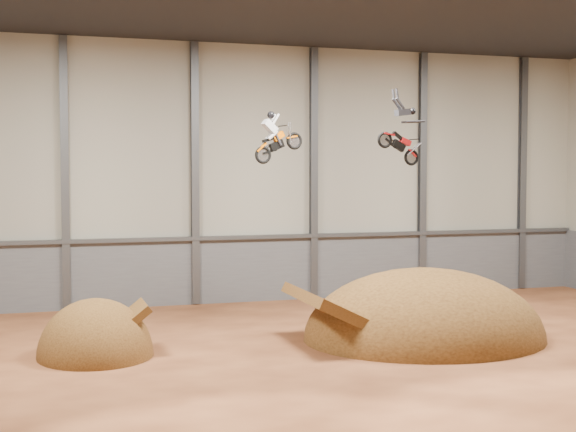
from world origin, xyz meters
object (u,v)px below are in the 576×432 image
(fmx_rider_a, at_px, (282,131))
(landing_ramp, at_px, (424,339))
(takeoff_ramp, at_px, (96,356))
(fmx_rider_b, at_px, (395,126))

(fmx_rider_a, bearing_deg, landing_ramp, -37.55)
(takeoff_ramp, distance_m, fmx_rider_a, 12.18)
(takeoff_ramp, height_order, landing_ramp, landing_ramp)
(landing_ramp, distance_m, fmx_rider_a, 10.80)
(fmx_rider_a, bearing_deg, takeoff_ramp, -176.11)
(landing_ramp, relative_size, fmx_rider_a, 4.38)
(fmx_rider_b, bearing_deg, takeoff_ramp, 165.93)
(takeoff_ramp, height_order, fmx_rider_a, fmx_rider_a)
(takeoff_ramp, relative_size, fmx_rider_b, 1.84)
(takeoff_ramp, bearing_deg, fmx_rider_a, 13.84)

